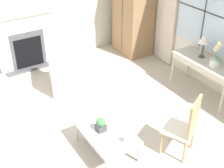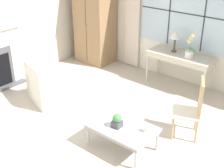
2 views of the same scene
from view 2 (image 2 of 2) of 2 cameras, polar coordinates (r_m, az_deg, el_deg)
The scene contains 12 objects.
ground_plane at distance 5.28m, azimuth -3.43°, elevation -10.09°, with size 14.00×14.00×0.00m, color #BCB2A3.
wall_back_windowed at distance 6.99m, azimuth 13.48°, elevation 11.27°, with size 7.20×0.14×2.80m.
wall_left at distance 7.21m, azimuth -18.81°, elevation 11.13°, with size 0.06×7.20×2.80m, color silver.
armoire at distance 8.00m, azimuth -3.15°, elevation 11.48°, with size 0.98×0.72×2.14m.
console_table at distance 6.86m, azimuth 12.38°, elevation 4.67°, with size 1.43×0.55×0.74m.
table_lamp at distance 6.84m, azimuth 11.51°, elevation 8.69°, with size 0.23×0.23×0.48m.
potted_orchid at distance 6.63m, azimuth 14.10°, elevation 6.36°, with size 0.23×0.18×0.53m.
armchair_upholstered at distance 6.44m, azimuth -10.58°, elevation -0.62°, with size 1.05×1.14×0.82m.
side_chair_wooden at distance 5.23m, azimuth 14.67°, elevation -3.95°, with size 0.59×0.59×1.04m.
coffee_table at distance 4.91m, azimuth 1.90°, elevation -8.13°, with size 1.04×0.67×0.40m.
potted_plant_small at distance 4.81m, azimuth 0.94°, elevation -6.67°, with size 0.15×0.15×0.23m.
pillar_candle at distance 4.76m, azimuth 6.41°, elevation -8.14°, with size 0.12×0.12×0.13m.
Camera 2 is at (2.91, -3.08, 3.15)m, focal length 50.00 mm.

